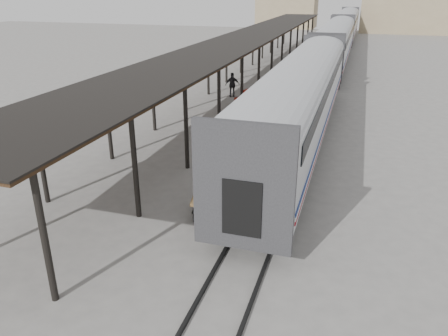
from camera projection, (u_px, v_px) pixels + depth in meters
name	position (u px, v px, depth m)	size (l,w,h in m)	color
ground	(191.00, 198.00, 17.98)	(160.00, 160.00, 0.00)	slate
train	(335.00, 42.00, 45.88)	(3.45, 76.01, 4.01)	silver
canopy	(252.00, 36.00, 38.54)	(4.90, 64.30, 4.15)	#422B19
rails	(333.00, 67.00, 47.08)	(1.54, 150.00, 0.12)	black
building_far	(411.00, 10.00, 81.43)	(18.00, 10.00, 8.00)	tan
building_left	(287.00, 13.00, 91.88)	(12.00, 8.00, 6.00)	tan
baggage_cart	(211.00, 195.00, 16.77)	(1.70, 2.60, 0.86)	brown
suitcase_stack	(210.00, 182.00, 16.96)	(1.20, 1.27, 0.56)	#393A3C
luggage_tug	(248.00, 103.00, 30.00)	(1.55, 1.93, 1.48)	maroon
porter	(207.00, 174.00, 15.73)	(0.70, 0.46, 1.91)	navy
pedestrian	(232.00, 85.00, 34.19)	(1.11, 0.46, 1.89)	black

